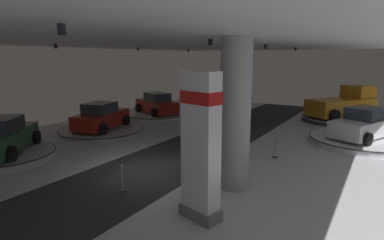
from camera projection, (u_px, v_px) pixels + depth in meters
The scene contains 19 objects.
ground at pixel (147, 170), 13.66m from camera, with size 24.00×44.00×0.06m.
ceiling_with_spotlights at pixel (143, 38), 12.57m from camera, with size 24.00×44.00×0.39m.
column_right at pixel (235, 115), 11.38m from camera, with size 1.11×1.11×5.50m.
brand_sign_pylon at pixel (201, 145), 9.15m from camera, with size 1.38×0.91×4.41m.
display_platform_deep_right at pixel (340, 118), 24.10m from camera, with size 5.68×5.68×0.35m.
pickup_truck_deep_right at pixel (344, 104), 24.01m from camera, with size 4.74×5.56×2.30m.
display_platform_mid_left at pixel (102, 130), 20.56m from camera, with size 5.42×5.42×0.23m.
display_car_mid_left at pixel (101, 117), 20.36m from camera, with size 3.06×4.52×1.71m.
display_platform_far_left at pixel (157, 114), 26.08m from camera, with size 4.98×4.98×0.24m.
display_car_far_left at pixel (157, 104), 25.89m from camera, with size 4.57×3.43×1.71m.
display_platform_far_right at pixel (362, 140), 17.71m from camera, with size 5.57×5.57×0.35m.
display_car_far_right at pixel (364, 124), 17.55m from camera, with size 3.43×4.57×1.71m.
display_platform_near_left at pixel (4, 156), 14.98m from camera, with size 4.54×4.54×0.36m.
display_car_near_left at pixel (2, 137), 14.77m from camera, with size 3.99×4.42×1.71m.
display_platform_deep_left at pixel (213, 105), 30.87m from camera, with size 4.65×4.65×0.33m.
display_car_deep_left at pixel (213, 96), 30.69m from camera, with size 4.52×3.06×1.71m.
visitor_walking_near at pixel (191, 127), 17.92m from camera, with size 0.32×0.32×1.59m.
stanchion_a at pixel (275, 150), 15.26m from camera, with size 0.28×0.28×1.01m.
stanchion_b at pixel (123, 181), 11.41m from camera, with size 0.28×0.28×1.01m.
Camera 1 is at (8.49, -10.00, 4.79)m, focal length 29.54 mm.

